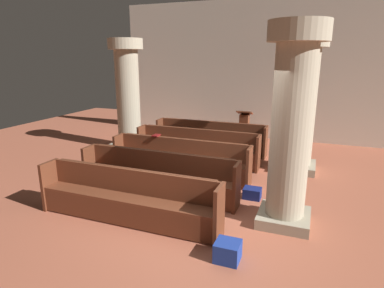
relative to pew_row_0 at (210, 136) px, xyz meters
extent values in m
plane|color=#AD5B42|center=(1.14, -3.76, -0.47)|extent=(19.20, 19.20, 0.00)
cube|color=silver|center=(1.14, 2.32, 1.78)|extent=(10.00, 0.16, 4.50)
cube|color=brown|center=(0.00, -0.02, -0.04)|extent=(3.13, 0.38, 0.05)
cube|color=brown|center=(0.00, 0.15, 0.20)|extent=(3.13, 0.04, 0.42)
cube|color=#562B1A|center=(0.00, 0.19, 0.40)|extent=(3.00, 0.06, 0.02)
cube|color=#5B2D1B|center=(-1.59, -0.02, -0.03)|extent=(0.06, 0.44, 0.88)
cube|color=#5B2D1B|center=(1.59, -0.02, -0.03)|extent=(0.06, 0.44, 0.88)
cube|color=brown|center=(0.00, -0.20, -0.26)|extent=(3.13, 0.03, 0.39)
cube|color=brown|center=(0.00, -1.13, -0.04)|extent=(3.13, 0.38, 0.05)
cube|color=brown|center=(0.00, -0.97, 0.20)|extent=(3.13, 0.04, 0.42)
cube|color=#562B1A|center=(0.00, -0.92, 0.40)|extent=(3.00, 0.06, 0.02)
cube|color=#5B2D1B|center=(-1.59, -1.13, -0.03)|extent=(0.06, 0.44, 0.88)
cube|color=#5B2D1B|center=(1.59, -1.13, -0.03)|extent=(0.06, 0.44, 0.88)
cube|color=brown|center=(0.00, -1.31, -0.26)|extent=(3.13, 0.03, 0.39)
cube|color=brown|center=(0.00, -2.25, -0.04)|extent=(3.13, 0.38, 0.05)
cube|color=brown|center=(0.00, -2.08, 0.20)|extent=(3.13, 0.04, 0.42)
cube|color=#562B1A|center=(0.00, -2.03, 0.40)|extent=(3.00, 0.06, 0.02)
cube|color=#5B2D1B|center=(-1.59, -2.25, -0.03)|extent=(0.06, 0.44, 0.88)
cube|color=#5B2D1B|center=(1.59, -2.25, -0.03)|extent=(0.06, 0.44, 0.88)
cube|color=brown|center=(0.00, -2.42, -0.26)|extent=(3.13, 0.03, 0.39)
cube|color=brown|center=(0.00, -3.36, -0.04)|extent=(3.13, 0.38, 0.05)
cube|color=brown|center=(0.00, -3.19, 0.20)|extent=(3.13, 0.04, 0.42)
cube|color=#562B1A|center=(0.00, -3.15, 0.40)|extent=(3.00, 0.06, 0.02)
cube|color=#5B2D1B|center=(-1.59, -3.36, -0.03)|extent=(0.06, 0.44, 0.88)
cube|color=#5B2D1B|center=(1.59, -3.36, -0.03)|extent=(0.06, 0.44, 0.88)
cube|color=brown|center=(0.00, -3.54, -0.26)|extent=(3.13, 0.03, 0.39)
cube|color=brown|center=(0.00, -4.47, -0.04)|extent=(3.13, 0.38, 0.05)
cube|color=brown|center=(0.00, -4.31, 0.20)|extent=(3.13, 0.04, 0.42)
cube|color=#562B1A|center=(0.00, -4.26, 0.40)|extent=(3.00, 0.06, 0.02)
cube|color=#5B2D1B|center=(-1.59, -4.47, -0.03)|extent=(0.06, 0.44, 0.88)
cube|color=#5B2D1B|center=(1.59, -4.47, -0.03)|extent=(0.06, 0.44, 0.88)
cube|color=brown|center=(0.00, -4.65, -0.26)|extent=(3.13, 0.03, 0.39)
cube|color=#9F967E|center=(2.46, -0.72, -0.38)|extent=(0.92, 0.92, 0.18)
cylinder|color=#ADA389|center=(2.46, -0.72, 1.07)|extent=(0.68, 0.68, 2.72)
cylinder|color=#B6AB90|center=(2.46, -0.72, 2.58)|extent=(0.99, 0.99, 0.30)
cube|color=#9F967E|center=(-2.41, -0.45, -0.38)|extent=(0.92, 0.92, 0.18)
cylinder|color=#ADA389|center=(-2.41, -0.45, 1.07)|extent=(0.68, 0.68, 2.72)
cylinder|color=#B6AB90|center=(-2.41, -0.45, 2.58)|extent=(0.99, 0.99, 0.30)
cube|color=#9F967E|center=(2.46, -3.55, -0.38)|extent=(0.83, 0.83, 0.18)
cylinder|color=#ADA389|center=(2.46, -3.55, 1.07)|extent=(0.62, 0.62, 2.72)
cylinder|color=#B6AB90|center=(2.46, -3.55, 2.58)|extent=(0.90, 0.90, 0.30)
cube|color=#562B1A|center=(0.73, 1.25, -0.44)|extent=(0.45, 0.45, 0.06)
cube|color=brown|center=(0.73, 1.25, 0.00)|extent=(0.28, 0.28, 0.95)
cube|color=brown|center=(0.73, 1.25, 0.54)|extent=(0.48, 0.35, 0.15)
cube|color=maroon|center=(-0.68, -2.04, 0.42)|extent=(0.14, 0.22, 0.03)
cube|color=navy|center=(1.78, -2.77, -0.37)|extent=(0.34, 0.27, 0.21)
cube|color=navy|center=(1.85, -4.90, -0.34)|extent=(0.34, 0.32, 0.27)
camera|label=1|loc=(2.78, -8.66, 2.21)|focal=30.14mm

